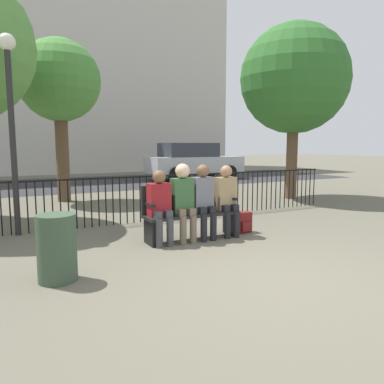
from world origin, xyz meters
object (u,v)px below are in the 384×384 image
object	(u,v)px
park_bench	(190,210)
seated_person_2	(204,198)
backpack	(243,223)
lamp_post	(10,103)
seated_person_1	(183,198)
seated_person_0	(160,203)
trash_bin	(57,248)
seated_person_3	(227,197)
parked_car_0	(193,161)
tree_2	(294,80)
tree_3	(59,82)

from	to	relation	value
park_bench	seated_person_2	world-z (taller)	seated_person_2
backpack	lamp_post	xyz separation A→B (m)	(-3.62, 1.66, 2.09)
seated_person_1	backpack	bearing A→B (deg)	2.65
seated_person_0	trash_bin	bearing A→B (deg)	-151.11
seated_person_1	backpack	size ratio (longest dim) A/B	3.43
seated_person_3	trash_bin	xyz separation A→B (m)	(-2.91, -0.93, -0.29)
backpack	parked_car_0	xyz separation A→B (m)	(3.80, 9.32, 0.66)
lamp_post	trash_bin	world-z (taller)	lamp_post
parked_car_0	trash_bin	distance (m)	12.53
parked_car_0	backpack	bearing A→B (deg)	-112.16
tree_2	tree_3	xyz separation A→B (m)	(-5.96, 2.49, -0.16)
seated_person_1	tree_2	distance (m)	6.30
seated_person_2	lamp_post	distance (m)	3.61
trash_bin	seated_person_3	bearing A→B (deg)	17.65
seated_person_2	seated_person_0	bearing A→B (deg)	-179.73
seated_person_1	seated_person_3	distance (m)	0.83
seated_person_1	seated_person_2	distance (m)	0.38
seated_person_1	seated_person_2	xyz separation A→B (m)	(0.37, -0.00, -0.03)
tree_2	parked_car_0	world-z (taller)	tree_2
seated_person_1	trash_bin	size ratio (longest dim) A/B	1.62
parked_car_0	seated_person_3	bearing A→B (deg)	-114.11
lamp_post	backpack	bearing A→B (deg)	-24.63
tree_2	parked_car_0	size ratio (longest dim) A/B	1.17
seated_person_3	lamp_post	distance (m)	3.98
seated_person_3	parked_car_0	size ratio (longest dim) A/B	0.29
seated_person_0	backpack	world-z (taller)	seated_person_0
seated_person_0	seated_person_1	bearing A→B (deg)	0.71
seated_person_0	tree_2	bearing A→B (deg)	28.84
lamp_post	parked_car_0	size ratio (longest dim) A/B	0.81
seated_person_2	tree_3	world-z (taller)	tree_3
seated_person_2	tree_2	distance (m)	6.02
seated_person_1	parked_car_0	xyz separation A→B (m)	(5.03, 9.38, 0.12)
tree_3	seated_person_0	bearing A→B (deg)	-83.14
seated_person_0	seated_person_3	bearing A→B (deg)	0.11
seated_person_0	seated_person_2	bearing A→B (deg)	0.27
parked_car_0	tree_3	bearing A→B (deg)	-146.87
tree_2	trash_bin	distance (m)	8.52
trash_bin	backpack	bearing A→B (deg)	16.58
trash_bin	parked_car_0	bearing A→B (deg)	55.41
seated_person_2	trash_bin	distance (m)	2.64
seated_person_1	tree_2	world-z (taller)	tree_2
lamp_post	tree_3	bearing A→B (deg)	70.15
lamp_post	parked_car_0	xyz separation A→B (m)	(7.42, 7.66, -1.42)
tree_3	seated_person_1	bearing A→B (deg)	-78.93
seated_person_2	trash_bin	xyz separation A→B (m)	(-2.46, -0.93, -0.30)
tree_3	parked_car_0	xyz separation A→B (m)	(6.08, 3.97, -2.37)
seated_person_2	parked_car_0	bearing A→B (deg)	63.61
seated_person_2	tree_3	bearing A→B (deg)	104.83
backpack	seated_person_1	bearing A→B (deg)	-177.35
park_bench	parked_car_0	bearing A→B (deg)	62.37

